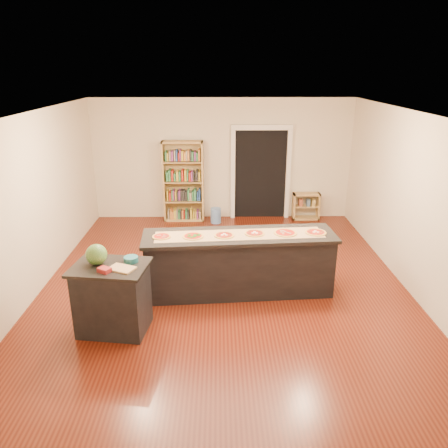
{
  "coord_description": "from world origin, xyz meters",
  "views": [
    {
      "loc": [
        -0.09,
        -6.57,
        3.45
      ],
      "look_at": [
        0.0,
        0.2,
        1.0
      ],
      "focal_mm": 35.0,
      "sensor_mm": 36.0,
      "label": 1
    }
  ],
  "objects_px": {
    "side_counter": "(113,298)",
    "bookshelf": "(183,182)",
    "kitchen_island": "(239,263)",
    "watermelon": "(96,254)",
    "low_shelf": "(306,206)",
    "waste_bin": "(216,215)"
  },
  "relations": [
    {
      "from": "side_counter",
      "to": "low_shelf",
      "type": "relative_size",
      "value": 1.56
    },
    {
      "from": "bookshelf",
      "to": "watermelon",
      "type": "bearing_deg",
      "value": -99.99
    },
    {
      "from": "kitchen_island",
      "to": "side_counter",
      "type": "height_order",
      "value": "kitchen_island"
    },
    {
      "from": "low_shelf",
      "to": "watermelon",
      "type": "height_order",
      "value": "watermelon"
    },
    {
      "from": "side_counter",
      "to": "bookshelf",
      "type": "distance_m",
      "value": 4.67
    },
    {
      "from": "side_counter",
      "to": "waste_bin",
      "type": "relative_size",
      "value": 2.8
    },
    {
      "from": "kitchen_island",
      "to": "watermelon",
      "type": "bearing_deg",
      "value": -156.57
    },
    {
      "from": "low_shelf",
      "to": "watermelon",
      "type": "bearing_deg",
      "value": -128.87
    },
    {
      "from": "side_counter",
      "to": "waste_bin",
      "type": "bearing_deg",
      "value": 80.41
    },
    {
      "from": "side_counter",
      "to": "watermelon",
      "type": "xyz_separation_m",
      "value": [
        -0.17,
        0.05,
        0.62
      ]
    },
    {
      "from": "side_counter",
      "to": "low_shelf",
      "type": "bearing_deg",
      "value": 60.63
    },
    {
      "from": "kitchen_island",
      "to": "bookshelf",
      "type": "xyz_separation_m",
      "value": [
        -1.13,
        3.54,
        0.43
      ]
    },
    {
      "from": "kitchen_island",
      "to": "waste_bin",
      "type": "relative_size",
      "value": 8.55
    },
    {
      "from": "side_counter",
      "to": "watermelon",
      "type": "relative_size",
      "value": 3.51
    },
    {
      "from": "side_counter",
      "to": "waste_bin",
      "type": "distance_m",
      "value": 4.61
    },
    {
      "from": "bookshelf",
      "to": "low_shelf",
      "type": "height_order",
      "value": "bookshelf"
    },
    {
      "from": "bookshelf",
      "to": "side_counter",
      "type": "bearing_deg",
      "value": -97.79
    },
    {
      "from": "low_shelf",
      "to": "waste_bin",
      "type": "relative_size",
      "value": 1.79
    },
    {
      "from": "watermelon",
      "to": "waste_bin",
      "type": "bearing_deg",
      "value": 70.31
    },
    {
      "from": "kitchen_island",
      "to": "bookshelf",
      "type": "height_order",
      "value": "bookshelf"
    },
    {
      "from": "side_counter",
      "to": "low_shelf",
      "type": "distance_m",
      "value": 5.83
    },
    {
      "from": "low_shelf",
      "to": "watermelon",
      "type": "distance_m",
      "value": 5.95
    }
  ]
}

